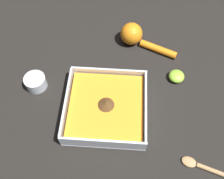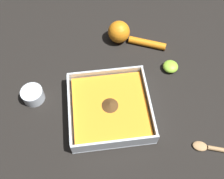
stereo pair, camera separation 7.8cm
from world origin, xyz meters
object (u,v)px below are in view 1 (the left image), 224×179
at_px(lemon_squeezer, 135,36).
at_px(wooden_spoon, 213,171).
at_px(square_dish, 106,107).
at_px(spice_bowl, 36,82).
at_px(lemon_half, 176,76).

bearing_deg(lemon_squeezer, wooden_spoon, 139.40).
distance_m(square_dish, spice_bowl, 0.23).
bearing_deg(lemon_squeezer, lemon_half, 156.44).
bearing_deg(square_dish, lemon_half, -149.03).
relative_size(spice_bowl, lemon_half, 1.34).
distance_m(lemon_squeezer, lemon_half, 0.20).
bearing_deg(spice_bowl, lemon_squeezer, -146.79).
distance_m(square_dish, lemon_half, 0.25).
height_order(square_dish, lemon_half, square_dish).
height_order(spice_bowl, lemon_half, spice_bowl).
distance_m(spice_bowl, lemon_half, 0.44).
relative_size(lemon_squeezer, lemon_half, 3.97).
bearing_deg(wooden_spoon, spice_bowl, -6.22).
bearing_deg(square_dish, wooden_spoon, 151.47).
relative_size(square_dish, lemon_squeezer, 1.20).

